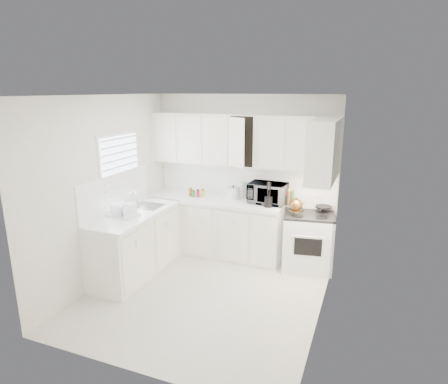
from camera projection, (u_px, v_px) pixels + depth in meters
The scene contains 34 objects.
floor at pixel (205, 294), 5.18m from camera, with size 3.20×3.20×0.00m, color silver.
ceiling at pixel (202, 95), 4.51m from camera, with size 3.20×3.20×0.00m, color white.
wall_back at pixel (244, 176), 6.28m from camera, with size 3.00×3.00×0.00m, color white.
wall_front at pixel (129, 249), 3.41m from camera, with size 3.00×3.00×0.00m, color white.
wall_left at pixel (106, 190), 5.37m from camera, with size 3.20×3.20×0.00m, color white.
wall_right at pixel (325, 215), 4.31m from camera, with size 3.20×3.20×0.00m, color white.
window_blinds at pixel (121, 168), 5.62m from camera, with size 0.06×0.96×1.06m, color white, non-canonical shape.
lower_cabinets_back at pixel (215, 228), 6.37m from camera, with size 2.22×0.60×0.90m, color white, non-canonical shape.
lower_cabinets_left at pixel (136, 245), 5.67m from camera, with size 0.60×1.60×0.90m, color white, non-canonical shape.
countertop_back at pixel (215, 200), 6.24m from camera, with size 2.24×0.64×0.05m, color white.
countertop_left at pixel (135, 214), 5.54m from camera, with size 0.64×1.62×0.05m, color white.
backsplash_back at pixel (244, 180), 6.29m from camera, with size 2.98×0.02×0.55m, color white.
backsplash_left at pixel (116, 192), 5.57m from camera, with size 0.02×1.60×0.55m, color white.
upper_cabinets_back at pixel (241, 166), 6.08m from camera, with size 3.00×0.33×0.80m, color white, non-canonical shape.
upper_cabinets_right at pixel (322, 181), 5.06m from camera, with size 0.33×0.90×0.80m, color white, non-canonical shape.
sink at pixel (147, 198), 5.82m from camera, with size 0.42×0.38×0.30m, color gray, non-canonical shape.
stove at pixel (308, 234), 5.81m from camera, with size 0.73×0.60×1.12m, color white, non-canonical shape.
tea_kettle at pixel (296, 204), 5.60m from camera, with size 0.24×0.20×0.22m, color brown, non-canonical shape.
frying_pan at pixel (324, 206), 5.78m from camera, with size 0.24×0.41×0.04m, color black, non-canonical shape.
microwave at pixel (268, 191), 5.96m from camera, with size 0.57×0.32×0.39m, color gray.
rice_cooker at pixel (233, 192), 6.22m from camera, with size 0.22×0.22×0.22m, color white, non-canonical shape.
paper_towel at pixel (242, 190), 6.27m from camera, with size 0.12×0.12×0.27m, color white.
utensil_crock at pixel (269, 194), 5.75m from camera, with size 0.13×0.13×0.40m, color black, non-canonical shape.
dish_rack at pixel (124, 209), 5.36m from camera, with size 0.38×0.28×0.21m, color white, non-canonical shape.
spice_left_0 at pixel (193, 190), 6.49m from camera, with size 0.06×0.06×0.13m, color brown.
spice_left_1 at pixel (195, 192), 6.39m from camera, with size 0.06×0.06×0.13m, color #287A33.
spice_left_2 at pixel (201, 191), 6.44m from camera, with size 0.06×0.06×0.13m, color #B11749.
spice_left_3 at pixel (203, 193), 6.33m from camera, with size 0.06×0.06×0.13m, color #D5EB37.
sauce_right_0 at pixel (276, 196), 6.02m from camera, with size 0.06×0.06×0.19m, color #B11749.
sauce_right_1 at pixel (279, 198), 5.94m from camera, with size 0.06×0.06×0.19m, color #D5EB37.
sauce_right_2 at pixel (283, 197), 5.98m from camera, with size 0.06×0.06×0.19m, color #553F18.
sauce_right_3 at pixel (286, 199), 5.90m from camera, with size 0.06×0.06×0.19m, color black.
sauce_right_4 at pixel (290, 198), 5.94m from camera, with size 0.06×0.06×0.19m, color brown.
sauce_right_5 at pixel (293, 199), 5.87m from camera, with size 0.06×0.06×0.19m, color #287A33.
Camera 1 is at (1.94, -4.23, 2.66)m, focal length 30.85 mm.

